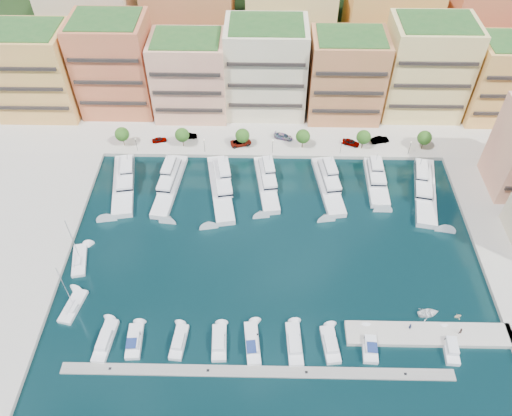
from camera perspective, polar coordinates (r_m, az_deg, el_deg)
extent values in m
plane|color=black|center=(112.31, 1.93, -4.31)|extent=(400.00, 400.00, 0.00)
cube|color=#9E998E|center=(159.08, 1.83, 13.21)|extent=(220.00, 64.00, 2.00)
cube|color=#163214|center=(201.03, 1.79, 20.69)|extent=(240.00, 40.00, 58.00)
cube|color=gray|center=(96.05, 0.13, -18.24)|extent=(72.00, 2.20, 0.35)
cube|color=#9E998E|center=(104.89, 19.10, -13.64)|extent=(32.00, 5.00, 2.00)
cube|color=#D98F4F|center=(155.57, -23.94, 13.98)|extent=(22.00, 16.00, 24.00)
cube|color=black|center=(149.22, -24.91, 12.23)|extent=(20.24, 0.50, 0.90)
cube|color=#204E1F|center=(150.09, -25.40, 17.91)|extent=(19.36, 14.08, 0.80)
cube|color=#BF6D3F|center=(149.10, -15.83, 15.33)|extent=(20.00, 16.00, 26.00)
cube|color=black|center=(142.35, -16.54, 13.59)|extent=(18.40, 0.50, 0.90)
cube|color=#204E1F|center=(143.05, -16.96, 19.89)|extent=(17.60, 14.08, 0.80)
cube|color=#F3B787|center=(143.98, -7.54, 14.60)|extent=(20.00, 15.00, 22.00)
cube|color=black|center=(137.51, -7.90, 12.90)|extent=(18.40, 0.50, 0.90)
cube|color=#204E1F|center=(138.41, -8.01, 18.61)|extent=(17.60, 13.20, 0.80)
cube|color=beige|center=(143.44, 1.14, 15.56)|extent=(22.00, 16.00, 25.00)
cube|color=black|center=(136.41, 1.13, 13.80)|extent=(20.24, 0.50, 0.90)
cube|color=#204E1F|center=(137.31, 1.23, 20.20)|extent=(19.36, 14.08, 0.80)
cube|color=#C8754B|center=(144.00, 10.21, 14.50)|extent=(20.00, 15.00, 23.00)
cube|color=black|center=(137.53, 10.56, 12.79)|extent=(18.40, 0.50, 0.90)
cube|color=#204E1F|center=(138.24, 10.88, 18.68)|extent=(17.60, 13.20, 0.80)
cube|color=#E4CA79|center=(149.92, 18.81, 14.77)|extent=(22.00, 16.00, 26.00)
cube|color=black|center=(143.20, 19.51, 13.02)|extent=(20.24, 0.50, 0.90)
cube|color=#204E1F|center=(143.90, 20.13, 19.27)|extent=(19.36, 14.08, 0.80)
cube|color=#D98F4F|center=(157.22, 26.64, 12.90)|extent=(20.00, 15.00, 22.00)
cube|color=beige|center=(169.98, -18.12, 19.53)|extent=(26.00, 18.00, 30.00)
cube|color=#C8754B|center=(163.21, -7.44, 20.22)|extent=(26.00, 18.00, 30.00)
cube|color=#E4CA79|center=(161.81, 3.84, 20.25)|extent=(26.00, 18.00, 30.00)
cube|color=#D98F4F|center=(165.91, 14.89, 19.58)|extent=(26.00, 18.00, 30.00)
cube|color=#BF6D3F|center=(175.14, 24.97, 18.37)|extent=(26.00, 18.00, 30.00)
cylinder|color=#473323|center=(139.63, -14.89, 7.42)|extent=(0.24, 0.24, 3.00)
sphere|color=#1D4D16|center=(138.28, -15.07, 8.15)|extent=(3.80, 3.80, 3.80)
cylinder|color=#473323|center=(136.20, -8.34, 7.52)|extent=(0.24, 0.24, 3.00)
sphere|color=#1D4D16|center=(134.82, -8.44, 8.26)|extent=(3.80, 3.80, 3.80)
cylinder|color=#473323|center=(134.59, -1.54, 7.51)|extent=(0.24, 0.24, 3.00)
sphere|color=#1D4D16|center=(133.19, -1.56, 8.27)|extent=(3.80, 3.80, 3.80)
cylinder|color=#473323|center=(134.88, 5.32, 7.40)|extent=(0.24, 0.24, 3.00)
sphere|color=#1D4D16|center=(133.49, 5.39, 8.16)|extent=(3.80, 3.80, 3.80)
cylinder|color=#473323|center=(137.05, 12.06, 7.19)|extent=(0.24, 0.24, 3.00)
sphere|color=#1D4D16|center=(135.67, 12.20, 7.93)|extent=(3.80, 3.80, 3.80)
cylinder|color=#473323|center=(141.01, 18.49, 6.90)|extent=(0.24, 0.24, 3.00)
sphere|color=#1D4D16|center=(139.67, 18.71, 7.61)|extent=(3.80, 3.80, 3.80)
cylinder|color=black|center=(136.57, -13.49, 7.01)|extent=(0.10, 0.10, 4.00)
sphere|color=#FFF2CC|center=(135.32, -13.64, 7.68)|extent=(0.30, 0.30, 0.30)
cylinder|color=black|center=(133.29, -5.92, 7.08)|extent=(0.10, 0.10, 4.00)
sphere|color=#FFF2CC|center=(132.01, -5.98, 7.77)|extent=(0.30, 0.30, 0.30)
cylinder|color=black|center=(132.39, 1.90, 7.02)|extent=(0.10, 0.10, 4.00)
sphere|color=#FFF2CC|center=(131.11, 1.92, 7.71)|extent=(0.30, 0.30, 0.30)
cylinder|color=black|center=(133.94, 9.68, 6.83)|extent=(0.10, 0.10, 4.00)
sphere|color=#FFF2CC|center=(132.67, 9.79, 7.51)|extent=(0.30, 0.30, 0.30)
cylinder|color=black|center=(137.83, 17.14, 6.53)|extent=(0.10, 0.10, 4.00)
sphere|color=#FFF2CC|center=(136.60, 17.32, 7.19)|extent=(0.30, 0.30, 0.30)
cube|color=silver|center=(129.19, -14.87, 2.43)|extent=(8.36, 22.08, 2.30)
cube|color=silver|center=(129.35, -14.85, 3.75)|extent=(5.88, 12.36, 1.80)
cube|color=black|center=(129.35, -14.85, 3.75)|extent=(5.95, 12.43, 0.55)
cube|color=silver|center=(129.56, -14.83, 4.78)|extent=(3.93, 6.86, 1.40)
cylinder|color=#B2B2B7|center=(129.49, -14.85, 5.69)|extent=(0.14, 0.14, 1.80)
cube|color=silver|center=(126.46, -9.81, 2.36)|extent=(6.54, 22.18, 2.30)
cube|color=silver|center=(126.64, -9.79, 3.72)|extent=(4.72, 12.32, 1.80)
cube|color=black|center=(126.64, -9.79, 3.72)|extent=(4.79, 12.39, 0.55)
cube|color=silver|center=(126.86, -9.77, 4.78)|extent=(3.21, 6.79, 1.40)
cylinder|color=#B2B2B7|center=(126.80, -9.77, 5.72)|extent=(0.14, 0.14, 1.80)
cube|color=black|center=(126.77, -9.78, 2.22)|extent=(6.60, 22.23, 0.35)
cube|color=silver|center=(124.16, -4.07, 2.05)|extent=(8.49, 23.90, 2.30)
cube|color=silver|center=(124.45, -4.04, 3.48)|extent=(5.85, 13.36, 1.80)
cube|color=black|center=(124.45, -4.04, 3.48)|extent=(5.92, 13.43, 0.55)
cube|color=silver|center=(124.77, -4.02, 4.61)|extent=(3.85, 7.40, 1.40)
cylinder|color=#B2B2B7|center=(124.77, -4.01, 5.59)|extent=(0.14, 0.14, 1.80)
cube|color=silver|center=(125.07, 1.20, 2.59)|extent=(6.74, 20.12, 2.30)
cube|color=silver|center=(125.12, 1.22, 3.89)|extent=(4.79, 11.22, 1.80)
cube|color=black|center=(125.12, 1.22, 3.89)|extent=(4.86, 11.29, 0.55)
cube|color=silver|center=(125.23, 1.24, 4.92)|extent=(3.22, 6.20, 1.40)
cylinder|color=#B2B2B7|center=(125.08, 1.25, 5.83)|extent=(0.14, 0.14, 1.80)
cube|color=silver|center=(125.81, 8.22, 2.33)|extent=(7.23, 21.03, 2.30)
cube|color=silver|center=(125.91, 8.24, 3.65)|extent=(5.15, 11.73, 1.80)
cube|color=black|center=(125.91, 8.24, 3.65)|extent=(5.22, 11.80, 0.55)
cube|color=silver|center=(126.07, 8.25, 4.70)|extent=(3.47, 6.49, 1.40)
cylinder|color=#B2B2B7|center=(125.95, 8.28, 5.61)|extent=(0.14, 0.14, 1.80)
cube|color=black|center=(126.12, 8.20, 2.18)|extent=(7.29, 21.09, 0.35)
cube|color=silver|center=(129.21, 13.55, 2.76)|extent=(4.92, 17.19, 2.30)
cube|color=silver|center=(129.09, 13.60, 3.94)|extent=(3.94, 9.48, 1.80)
cube|color=black|center=(129.09, 13.60, 3.94)|extent=(4.00, 9.54, 0.55)
cube|color=silver|center=(129.05, 13.63, 4.88)|extent=(2.85, 5.19, 1.40)
cylinder|color=#B2B2B7|center=(128.79, 13.69, 5.71)|extent=(0.14, 0.14, 1.80)
cube|color=silver|center=(130.06, 18.73, 1.66)|extent=(8.82, 23.91, 2.30)
cube|color=silver|center=(130.33, 18.73, 3.03)|extent=(6.08, 13.38, 1.80)
cube|color=black|center=(130.33, 18.73, 3.03)|extent=(6.15, 13.45, 0.55)
cube|color=silver|center=(130.63, 18.72, 4.10)|extent=(4.01, 7.43, 1.40)
cylinder|color=#B2B2B7|center=(130.64, 18.76, 5.03)|extent=(0.14, 0.14, 1.80)
cube|color=silver|center=(102.70, -16.81, -14.39)|extent=(3.44, 9.20, 1.40)
cube|color=silver|center=(101.40, -17.02, -14.24)|extent=(2.43, 4.49, 1.10)
cube|color=black|center=(102.44, -16.77, -13.44)|extent=(1.89, 0.27, 0.55)
cube|color=silver|center=(101.22, -13.69, -14.64)|extent=(3.21, 7.47, 1.40)
cube|color=silver|center=(99.95, -13.86, -14.46)|extent=(2.36, 3.64, 1.10)
cube|color=black|center=(100.85, -13.68, -13.81)|extent=(1.98, 0.23, 0.55)
cube|color=navy|center=(98.99, -14.02, -14.76)|extent=(2.06, 2.31, 0.12)
cube|color=silver|center=(99.55, -8.78, -14.97)|extent=(3.12, 7.50, 1.40)
cube|color=silver|center=(98.25, -8.89, -14.79)|extent=(2.22, 3.67, 1.10)
cube|color=black|center=(99.16, -8.77, -14.12)|extent=(1.74, 0.27, 0.55)
cube|color=silver|center=(98.64, -4.22, -15.17)|extent=(3.11, 7.67, 1.40)
cube|color=silver|center=(97.32, -4.28, -15.00)|extent=(2.30, 3.73, 1.10)
cube|color=black|center=(98.27, -4.20, -14.30)|extent=(1.95, 0.20, 0.55)
cube|color=silver|center=(98.33, -0.41, -15.27)|extent=(3.52, 9.16, 1.40)
cube|color=silver|center=(96.98, -0.42, -15.14)|extent=(2.45, 4.48, 1.10)
cube|color=black|center=(98.06, -0.40, -14.29)|extent=(1.84, 0.30, 0.55)
cube|color=navy|center=(95.90, -0.44, -15.57)|extent=(2.07, 2.86, 0.12)
cube|color=silver|center=(98.53, 4.39, -15.31)|extent=(3.24, 9.10, 1.40)
cube|color=silver|center=(97.18, 4.44, -15.17)|extent=(2.37, 4.42, 1.10)
cube|color=black|center=(98.26, 4.39, -14.33)|extent=(1.96, 0.22, 0.55)
cube|color=silver|center=(99.20, 8.47, -15.25)|extent=(3.59, 7.93, 1.40)
cube|color=silver|center=(97.89, 8.57, -15.09)|extent=(2.54, 3.90, 1.10)
cube|color=black|center=(98.85, 8.48, -14.38)|extent=(1.97, 0.32, 0.55)
cube|color=silver|center=(100.46, 12.82, -15.12)|extent=(3.18, 7.41, 1.40)
cube|color=silver|center=(99.18, 12.97, -14.94)|extent=(2.34, 3.61, 1.10)
cube|color=black|center=(100.08, 12.83, -14.28)|extent=(1.97, 0.22, 0.55)
cube|color=navy|center=(98.22, 13.11, -15.25)|extent=(2.05, 2.29, 0.12)
cube|color=silver|center=(104.65, 21.26, -14.62)|extent=(3.01, 7.56, 1.40)
cube|color=silver|center=(103.41, 21.50, -14.44)|extent=(2.18, 3.68, 1.10)
cube|color=black|center=(104.29, 21.27, -13.80)|extent=(1.78, 0.23, 0.55)
cube|color=silver|center=(109.00, -20.15, -10.56)|extent=(4.35, 8.37, 1.20)
cube|color=silver|center=(107.89, -20.38, -10.65)|extent=(2.05, 2.29, 0.60)
cylinder|color=#B2B2B7|center=(104.05, -21.00, -8.36)|extent=(0.14, 0.14, 12.00)
cylinder|color=#B2B2B7|center=(107.13, -20.53, -10.62)|extent=(0.82, 3.53, 0.10)
cube|color=silver|center=(115.88, -19.50, -5.71)|extent=(4.47, 9.10, 1.20)
cube|color=silver|center=(114.71, -19.72, -5.77)|extent=(2.08, 2.47, 0.60)
cylinder|color=#B2B2B7|center=(111.30, -20.27, -3.42)|extent=(0.14, 0.14, 12.00)
cylinder|color=#B2B2B7|center=(113.94, -19.86, -5.72)|extent=(0.88, 3.87, 0.10)
imported|color=silver|center=(107.15, 19.09, -11.30)|extent=(4.77, 3.81, 0.88)
imported|color=beige|center=(108.85, 22.09, -11.37)|extent=(1.89, 1.74, 0.83)
imported|color=gray|center=(139.28, -11.00, 7.67)|extent=(4.16, 2.56, 1.32)
imported|color=gray|center=(139.22, -7.65, 8.17)|extent=(4.41, 2.01, 1.40)
imported|color=gray|center=(135.69, -1.73, 7.49)|extent=(6.17, 4.11, 1.57)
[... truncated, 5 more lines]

